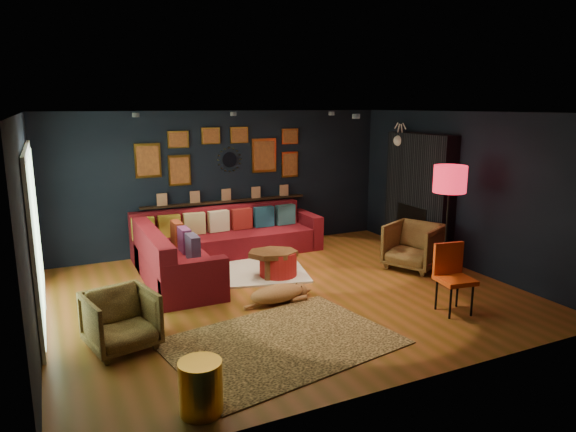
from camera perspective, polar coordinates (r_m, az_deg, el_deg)
name	(u,v)px	position (r m, az deg, el deg)	size (l,w,h in m)	color
floor	(287,294)	(7.58, -0.15, -8.62)	(6.50, 6.50, 0.00)	brown
room_walls	(287,186)	(7.17, -0.16, 3.36)	(6.50, 6.50, 6.50)	black
sectional	(209,247)	(8.89, -8.75, -3.42)	(3.41, 2.69, 0.86)	maroon
ledge	(226,201)	(9.75, -6.88, 1.62)	(3.20, 0.12, 0.04)	black
gallery_wall	(224,154)	(9.65, -7.16, 6.84)	(3.15, 0.04, 1.02)	gold
sunburst_mirror	(230,160)	(9.70, -6.51, 6.24)	(0.47, 0.16, 0.47)	silver
fireplace	(419,199)	(9.68, 14.30, 1.87)	(0.31, 1.60, 2.20)	black
deer_head	(406,140)	(9.97, 12.99, 8.20)	(0.50, 0.28, 0.45)	white
sliding_door	(35,235)	(7.20, -26.26, -1.89)	(0.06, 2.80, 2.20)	white
ceiling_spots	(264,115)	(7.82, -2.71, 11.20)	(3.30, 2.50, 0.06)	black
shag_rug	(234,270)	(8.59, -6.02, -6.04)	(2.28, 1.66, 0.03)	silver
leopard_rug	(282,342)	(6.12, -0.69, -13.84)	(2.53, 1.81, 0.01)	tan
coffee_table	(273,256)	(8.15, -1.67, -4.47)	(0.95, 0.81, 0.41)	brown
pouf	(278,263)	(8.22, -1.09, -5.27)	(0.60, 0.60, 0.39)	maroon
armchair_left	(121,318)	(6.15, -18.08, -10.68)	(0.71, 0.67, 0.73)	tan
armchair_right	(414,244)	(8.87, 13.81, -3.01)	(0.82, 0.77, 0.84)	tan
gold_stool	(201,387)	(4.87, -9.67, -18.24)	(0.39, 0.39, 0.49)	gold
orange_chair	(452,272)	(7.15, 17.77, -5.94)	(0.49, 0.49, 0.91)	black
floor_lamp	(450,184)	(8.17, 17.53, 3.44)	(0.50, 0.50, 1.81)	black
dog	(277,290)	(7.18, -1.24, -8.25)	(1.09, 0.54, 0.34)	#B6784B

